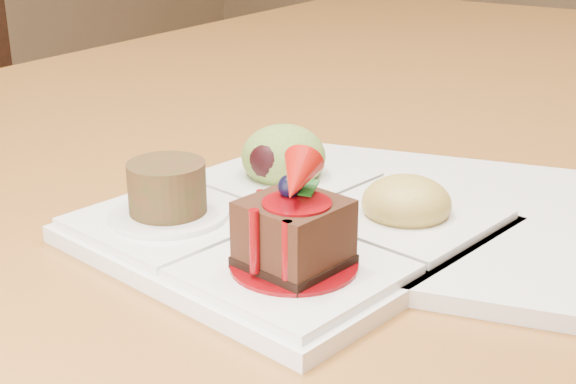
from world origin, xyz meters
The scene contains 3 objects.
dining_table centered at (0.00, 0.00, 0.68)m, with size 1.00×1.80×0.75m.
sampler_plate centered at (0.15, -0.37, 0.77)m, with size 0.28×0.28×0.10m.
second_plate centered at (0.22, -0.30, 0.76)m, with size 0.26×0.26×0.01m, color white.
Camera 1 is at (0.43, -0.82, 0.99)m, focal length 50.00 mm.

